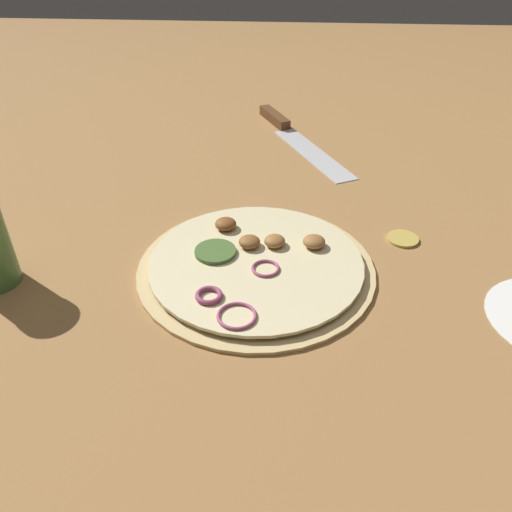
% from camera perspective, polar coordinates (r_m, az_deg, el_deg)
% --- Properties ---
extents(ground_plane, '(3.00, 3.00, 0.00)m').
position_cam_1_polar(ground_plane, '(0.59, 0.00, -1.51)').
color(ground_plane, '#9E703F').
extents(pizza, '(0.28, 0.28, 0.03)m').
position_cam_1_polar(pizza, '(0.59, -0.05, -0.92)').
color(pizza, '#D6B77A').
rests_on(pizza, ground_plane).
extents(knife, '(0.31, 0.18, 0.02)m').
position_cam_1_polar(knife, '(0.97, 3.59, 14.15)').
color(knife, silver).
rests_on(knife, ground_plane).
extents(loose_cap, '(0.04, 0.04, 0.01)m').
position_cam_1_polar(loose_cap, '(0.67, 16.46, 2.03)').
color(loose_cap, gold).
rests_on(loose_cap, ground_plane).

